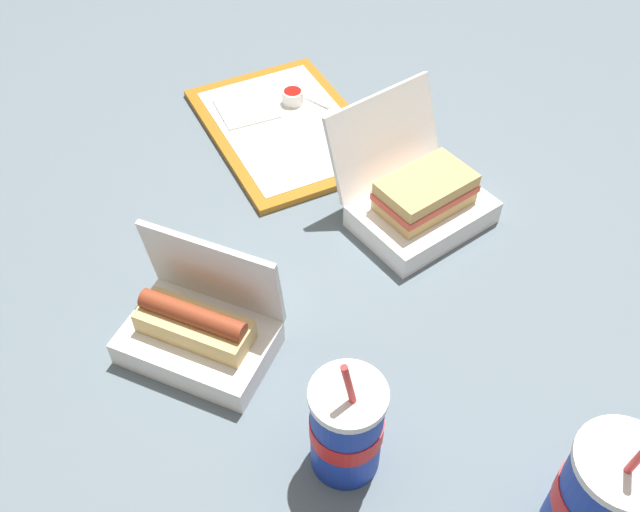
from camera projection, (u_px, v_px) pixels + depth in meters
ground_plane at (293, 268)px, 1.06m from camera, size 3.20×3.20×0.00m
food_tray at (286, 128)px, 1.28m from camera, size 0.42×0.33×0.01m
ketchup_cup at (293, 96)px, 1.31m from camera, size 0.04×0.04×0.02m
napkin_stack at (246, 108)px, 1.31m from camera, size 0.12×0.12×0.00m
plastic_fork at (307, 96)px, 1.33m from camera, size 0.11×0.04×0.00m
clamshell_hotdog_back at (199, 329)px, 0.93m from camera, size 0.23×0.21×0.16m
clamshell_sandwich_left at (419, 199)px, 1.10m from camera, size 0.21×0.21×0.18m
soda_cup_left at (603, 498)px, 0.73m from camera, size 0.10×0.10×0.22m
soda_cup_back at (347, 427)px, 0.80m from camera, size 0.09×0.09×0.21m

